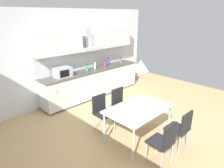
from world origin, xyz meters
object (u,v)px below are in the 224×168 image
Objects in this scene: bottle_red at (105,64)px; dining_table at (139,110)px; bottle_green at (87,68)px; bottle_brown at (121,61)px; chair_near_left at (164,140)px; chair_far_right at (120,102)px; bottle_blue at (108,62)px; pendant_lamp at (141,66)px; bottle_white at (95,65)px; chair_near_right at (181,127)px; chair_far_left at (102,109)px; microwave at (63,72)px.

bottle_red is 3.01m from dining_table.
bottle_brown is (1.61, 0.02, -0.02)m from bottle_green.
chair_far_right is at bearing 69.42° from chair_near_left.
bottle_blue is at bearing 16.22° from bottle_red.
bottle_blue is 3.22m from pendant_lamp.
chair_near_left is at bearing -111.11° from bottle_white.
bottle_white is 1.24m from bottle_brown.
pendant_lamp is at bearing 0.00° from dining_table.
bottle_green is 0.26× the size of chair_near_right.
dining_table is at bearing -118.91° from bottle_red.
pendant_lamp reaches higher than chair_near_right.
bottle_white is 0.33× the size of chair_far_left.
bottle_red is 0.22m from bottle_blue.
bottle_green is at bearing -177.16° from bottle_blue.
chair_far_right is at bearing 69.43° from dining_table.
microwave is 1.79× the size of bottle_blue.
bottle_blue is at bearing 60.72° from chair_near_left.
microwave is 3.51m from chair_near_left.
chair_near_left is at bearing -105.85° from bottle_green.
chair_near_left is 2.72× the size of pendant_lamp.
chair_near_right is 1.68m from chair_far_right.
microwave is at bearing 94.52° from dining_table.
microwave is 3.55m from chair_near_right.
bottle_red is 0.28× the size of chair_near_left.
microwave is at bearing 106.24° from chair_far_right.
bottle_white is at bearing 179.07° from bottle_brown.
dining_table is 4.34× the size of pendant_lamp.
bottle_green is 0.37m from bottle_white.
dining_table is at bearing -121.74° from bottle_blue.
microwave reaches higher than bottle_brown.
chair_far_right is 1.46m from pendant_lamp.
microwave is at bearing -179.91° from bottle_green.
bottle_brown is at bearing 60.53° from chair_near_right.
chair_near_right is at bearing -69.64° from dining_table.
bottle_brown is 0.22× the size of chair_far_left.
bottle_brown is 4.37m from chair_near_left.
bottle_green is 1.89m from chair_far_right.
bottle_red is 2.55m from chair_far_left.
bottle_green is 0.78m from bottle_red.
bottle_blue is 1.43× the size of bottle_brown.
bottle_white is (-0.62, -0.01, 0.01)m from bottle_blue.
bottle_brown is 3.56m from pendant_lamp.
bottle_brown is at bearing 53.34° from chair_near_left.
pendant_lamp is (-2.28, -2.65, 0.69)m from bottle_brown.
microwave reaches higher than chair_near_left.
microwave reaches higher than chair_near_right.
bottle_brown is 2.71m from chair_far_right.
bottle_green is 2.73m from dining_table.
microwave is 1.66× the size of bottle_white.
bottle_white is at bearing 68.89° from chair_near_left.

